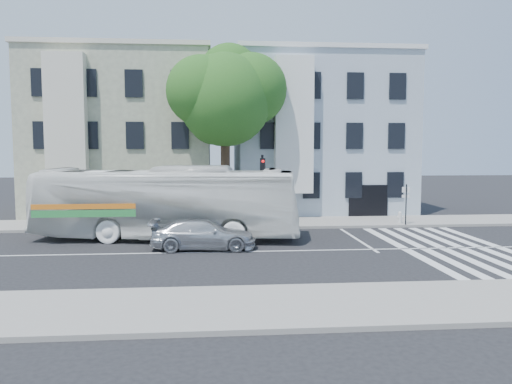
{
  "coord_description": "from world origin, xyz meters",
  "views": [
    {
      "loc": [
        -0.73,
        -21.88,
        4.6
      ],
      "look_at": [
        1.41,
        3.07,
        2.4
      ],
      "focal_mm": 35.0,
      "sensor_mm": 36.0,
      "label": 1
    }
  ],
  "objects": [
    {
      "name": "sedan",
      "position": [
        -1.22,
        0.71,
        0.69
      ],
      "size": [
        2.11,
        4.84,
        1.39
      ],
      "primitive_type": "imported",
      "rotation": [
        0.0,
        0.0,
        1.54
      ],
      "color": "silver",
      "rests_on": "ground"
    },
    {
      "name": "building_left",
      "position": [
        -7.0,
        15.0,
        5.5
      ],
      "size": [
        12.0,
        10.0,
        11.0
      ],
      "primitive_type": "cube",
      "color": "gray",
      "rests_on": "ground"
    },
    {
      "name": "ground",
      "position": [
        0.0,
        0.0,
        0.0
      ],
      "size": [
        120.0,
        120.0,
        0.0
      ],
      "primitive_type": "plane",
      "color": "black",
      "rests_on": "ground"
    },
    {
      "name": "bus",
      "position": [
        -3.07,
        3.45,
        1.86
      ],
      "size": [
        5.04,
        13.65,
        3.72
      ],
      "primitive_type": "imported",
      "rotation": [
        0.0,
        0.0,
        1.42
      ],
      "color": "white",
      "rests_on": "ground"
    },
    {
      "name": "street_tree",
      "position": [
        0.06,
        8.74,
        7.83
      ],
      "size": [
        7.3,
        5.9,
        11.1
      ],
      "color": "#2D2116",
      "rests_on": "ground"
    },
    {
      "name": "far_sign_pole",
      "position": [
        10.44,
        6.15,
        1.67
      ],
      "size": [
        0.43,
        0.18,
        2.38
      ],
      "rotation": [
        0.0,
        0.0,
        -0.11
      ],
      "color": "black",
      "rests_on": "sidewalk_far"
    },
    {
      "name": "hedge",
      "position": [
        -5.17,
        6.8,
        0.5
      ],
      "size": [
        8.51,
        2.4,
        0.7
      ],
      "primitive_type": null,
      "rotation": [
        0.0,
        0.0,
        0.19
      ],
      "color": "#296521",
      "rests_on": "sidewalk_far"
    },
    {
      "name": "building_right",
      "position": [
        7.0,
        15.0,
        5.5
      ],
      "size": [
        12.0,
        10.0,
        11.0
      ],
      "primitive_type": "cube",
      "color": "#9FAEBE",
      "rests_on": "ground"
    },
    {
      "name": "fire_hydrant",
      "position": [
        10.33,
        6.74,
        0.51
      ],
      "size": [
        0.39,
        0.23,
        0.71
      ],
      "rotation": [
        0.0,
        0.0,
        0.05
      ],
      "color": "silver",
      "rests_on": "sidewalk_far"
    },
    {
      "name": "sidewalk_near",
      "position": [
        0.0,
        -8.0,
        0.07
      ],
      "size": [
        80.0,
        4.0,
        0.15
      ],
      "primitive_type": "cube",
      "color": "gray",
      "rests_on": "ground"
    },
    {
      "name": "sidewalk_far",
      "position": [
        0.0,
        8.0,
        0.07
      ],
      "size": [
        80.0,
        4.0,
        0.15
      ],
      "primitive_type": "cube",
      "color": "gray",
      "rests_on": "ground"
    },
    {
      "name": "traffic_signal",
      "position": [
        2.02,
        5.94,
        2.73
      ],
      "size": [
        0.43,
        0.53,
        4.23
      ],
      "rotation": [
        0.0,
        0.0,
        -0.29
      ],
      "color": "black",
      "rests_on": "ground"
    }
  ]
}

